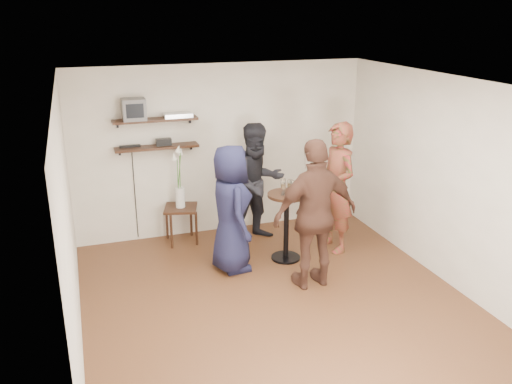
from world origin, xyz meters
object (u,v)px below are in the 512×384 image
(dvd_deck, at_px, (178,115))
(person_dark, at_px, (258,183))
(drinks_table, at_px, (286,217))
(person_brown, at_px, (315,215))
(crt_monitor, at_px, (134,109))
(radio, at_px, (164,142))
(person_navy, at_px, (231,209))
(side_table, at_px, (181,213))
(person_plaid, at_px, (337,188))

(dvd_deck, height_order, person_dark, dvd_deck)
(dvd_deck, relative_size, drinks_table, 0.41)
(drinks_table, relative_size, person_brown, 0.51)
(crt_monitor, xyz_separation_m, dvd_deck, (0.61, 0.00, -0.12))
(person_dark, height_order, person_brown, person_brown)
(radio, xyz_separation_m, person_navy, (0.63, -1.26, -0.66))
(crt_monitor, relative_size, dvd_deck, 0.80)
(side_table, xyz_separation_m, drinks_table, (1.27, -1.05, 0.16))
(person_dark, distance_m, person_navy, 1.05)
(radio, bearing_deg, person_brown, -53.62)
(dvd_deck, relative_size, person_plaid, 0.21)
(crt_monitor, distance_m, dvd_deck, 0.62)
(radio, relative_size, person_navy, 0.13)
(person_brown, bearing_deg, dvd_deck, -61.86)
(person_dark, bearing_deg, radio, 150.65)
(person_brown, bearing_deg, person_dark, -86.59)
(person_navy, height_order, person_brown, person_brown)
(dvd_deck, distance_m, person_navy, 1.68)
(side_table, relative_size, person_brown, 0.30)
(dvd_deck, distance_m, person_brown, 2.57)
(radio, xyz_separation_m, person_brown, (1.49, -2.03, -0.57))
(dvd_deck, bearing_deg, radio, 180.00)
(crt_monitor, relative_size, person_navy, 0.19)
(crt_monitor, xyz_separation_m, radio, (0.39, 0.00, -0.50))
(dvd_deck, xyz_separation_m, drinks_table, (1.22, -1.22, -1.27))
(radio, distance_m, person_brown, 2.58)
(person_navy, bearing_deg, person_brown, -134.21)
(radio, distance_m, side_table, 1.08)
(dvd_deck, height_order, side_table, dvd_deck)
(side_table, height_order, person_plaid, person_plaid)
(radio, relative_size, drinks_table, 0.23)
(dvd_deck, distance_m, drinks_table, 2.14)
(crt_monitor, xyz_separation_m, side_table, (0.56, -0.18, -1.55))
(crt_monitor, distance_m, drinks_table, 2.61)
(dvd_deck, height_order, person_navy, dvd_deck)
(side_table, distance_m, person_dark, 1.23)
(crt_monitor, height_order, person_brown, crt_monitor)
(person_plaid, bearing_deg, person_brown, -46.32)
(dvd_deck, relative_size, side_table, 0.69)
(person_dark, bearing_deg, crt_monitor, 154.77)
(radio, bearing_deg, side_table, -45.96)
(person_plaid, xyz_separation_m, person_navy, (-1.60, -0.13, -0.08))
(crt_monitor, height_order, radio, crt_monitor)
(side_table, height_order, person_brown, person_brown)
(dvd_deck, height_order, person_plaid, dvd_deck)
(side_table, relative_size, person_plaid, 0.31)
(side_table, relative_size, person_navy, 0.34)
(crt_monitor, height_order, dvd_deck, crt_monitor)
(drinks_table, xyz_separation_m, person_navy, (-0.80, -0.03, 0.23))
(dvd_deck, xyz_separation_m, person_navy, (0.41, -1.26, -1.04))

